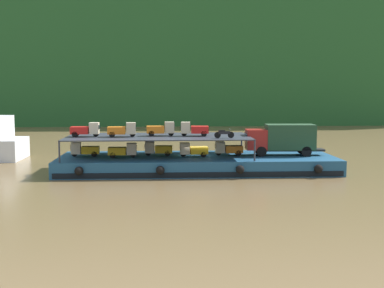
% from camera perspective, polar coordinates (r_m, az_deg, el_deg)
% --- Properties ---
extents(ground_plane, '(400.00, 400.00, 0.00)m').
position_cam_1_polar(ground_plane, '(49.85, 0.57, -3.08)').
color(ground_plane, brown).
extents(hillside_far_bank, '(124.97, 29.79, 33.78)m').
position_cam_1_polar(hillside_far_bank, '(124.22, -1.71, 11.27)').
color(hillside_far_bank, '#235628').
rests_on(hillside_far_bank, ground).
extents(cargo_barge, '(27.07, 9.42, 1.50)m').
position_cam_1_polar(cargo_barge, '(49.70, 0.57, -2.24)').
color(cargo_barge, navy).
rests_on(cargo_barge, ground).
extents(covered_lorry, '(7.92, 2.53, 3.10)m').
position_cam_1_polar(covered_lorry, '(50.85, 10.22, 0.63)').
color(covered_lorry, maroon).
rests_on(covered_lorry, cargo_barge).
extents(cargo_rack, '(17.87, 7.99, 2.00)m').
position_cam_1_polar(cargo_rack, '(49.31, -3.84, 0.83)').
color(cargo_rack, '#2D333D').
rests_on(cargo_rack, cargo_barge).
extents(mini_truck_lower_stern, '(2.79, 1.29, 1.38)m').
position_cam_1_polar(mini_truck_lower_stern, '(50.35, -12.12, -0.61)').
color(mini_truck_lower_stern, gold).
rests_on(mini_truck_lower_stern, cargo_barge).
extents(mini_truck_lower_aft, '(2.75, 1.21, 1.38)m').
position_cam_1_polar(mini_truck_lower_aft, '(49.02, -7.85, -0.71)').
color(mini_truck_lower_aft, gold).
rests_on(mini_truck_lower_aft, cargo_barge).
extents(mini_truck_lower_mid, '(2.77, 1.25, 1.38)m').
position_cam_1_polar(mini_truck_lower_mid, '(50.01, -3.88, -0.53)').
color(mini_truck_lower_mid, gold).
rests_on(mini_truck_lower_mid, cargo_barge).
extents(mini_truck_lower_fore, '(2.79, 1.28, 1.38)m').
position_cam_1_polar(mini_truck_lower_fore, '(49.03, 0.15, -0.65)').
color(mini_truck_lower_fore, gold).
rests_on(mini_truck_lower_fore, cargo_barge).
extents(mini_truck_lower_bow, '(2.75, 1.21, 1.38)m').
position_cam_1_polar(mini_truck_lower_bow, '(50.16, 4.16, -0.51)').
color(mini_truck_lower_bow, orange).
rests_on(mini_truck_lower_bow, cargo_barge).
extents(mini_truck_upper_stern, '(2.75, 1.22, 1.38)m').
position_cam_1_polar(mini_truck_upper_stern, '(49.59, -12.02, 1.61)').
color(mini_truck_upper_stern, red).
rests_on(mini_truck_upper_stern, cargo_rack).
extents(mini_truck_upper_mid, '(2.79, 1.28, 1.38)m').
position_cam_1_polar(mini_truck_upper_mid, '(48.86, -7.94, 1.62)').
color(mini_truck_upper_mid, orange).
rests_on(mini_truck_upper_mid, cargo_rack).
extents(mini_truck_upper_fore, '(2.79, 1.28, 1.38)m').
position_cam_1_polar(mini_truck_upper_fore, '(49.53, -3.55, 1.73)').
color(mini_truck_upper_fore, orange).
rests_on(mini_truck_upper_fore, cargo_rack).
extents(mini_truck_upper_bow, '(2.79, 1.29, 1.38)m').
position_cam_1_polar(mini_truck_upper_bow, '(49.29, 0.24, 1.72)').
color(mini_truck_upper_bow, red).
rests_on(mini_truck_upper_bow, cargo_rack).
extents(motorcycle_upper_port, '(1.90, 0.55, 0.87)m').
position_cam_1_polar(motorcycle_upper_port, '(47.21, 3.67, 1.19)').
color(motorcycle_upper_port, black).
rests_on(motorcycle_upper_port, cargo_rack).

